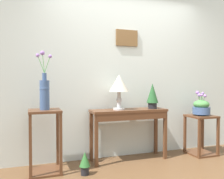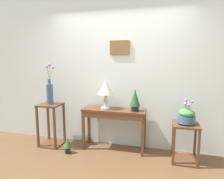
{
  "view_description": "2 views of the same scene",
  "coord_description": "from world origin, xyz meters",
  "px_view_note": "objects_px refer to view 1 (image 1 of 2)",
  "views": [
    {
      "loc": [
        -1.42,
        -2.1,
        1.15
      ],
      "look_at": [
        -0.26,
        1.23,
        1.04
      ],
      "focal_mm": 38.28,
      "sensor_mm": 36.0,
      "label": 1
    },
    {
      "loc": [
        0.8,
        -2.18,
        1.62
      ],
      "look_at": [
        -0.07,
        1.13,
        1.1
      ],
      "focal_mm": 31.68,
      "sensor_mm": 36.0,
      "label": 2
    }
  ],
  "objects_px": {
    "pedestal_stand_right": "(201,135)",
    "potted_plant_on_console": "(152,95)",
    "console_table": "(129,118)",
    "table_lamp": "(119,85)",
    "potted_plant_floor": "(85,162)",
    "flower_vase_tall_left": "(44,91)",
    "pedestal_stand_left": "(45,141)",
    "planter_bowl_wide_right": "(201,107)"
  },
  "relations": [
    {
      "from": "pedestal_stand_left",
      "to": "planter_bowl_wide_right",
      "type": "distance_m",
      "value": 2.42
    },
    {
      "from": "flower_vase_tall_left",
      "to": "planter_bowl_wide_right",
      "type": "relative_size",
      "value": 1.94
    },
    {
      "from": "potted_plant_floor",
      "to": "console_table",
      "type": "bearing_deg",
      "value": 24.49
    },
    {
      "from": "console_table",
      "to": "potted_plant_on_console",
      "type": "relative_size",
      "value": 2.98
    },
    {
      "from": "potted_plant_on_console",
      "to": "planter_bowl_wide_right",
      "type": "height_order",
      "value": "potted_plant_on_console"
    },
    {
      "from": "potted_plant_on_console",
      "to": "pedestal_stand_right",
      "type": "xyz_separation_m",
      "value": [
        0.82,
        -0.09,
        -0.64
      ]
    },
    {
      "from": "potted_plant_on_console",
      "to": "planter_bowl_wide_right",
      "type": "bearing_deg",
      "value": -6.53
    },
    {
      "from": "pedestal_stand_left",
      "to": "potted_plant_floor",
      "type": "xyz_separation_m",
      "value": [
        0.46,
        -0.25,
        -0.24
      ]
    },
    {
      "from": "pedestal_stand_right",
      "to": "pedestal_stand_left",
      "type": "bearing_deg",
      "value": 179.64
    },
    {
      "from": "table_lamp",
      "to": "pedestal_stand_right",
      "type": "bearing_deg",
      "value": -5.32
    },
    {
      "from": "console_table",
      "to": "potted_plant_floor",
      "type": "bearing_deg",
      "value": -155.51
    },
    {
      "from": "console_table",
      "to": "planter_bowl_wide_right",
      "type": "relative_size",
      "value": 2.92
    },
    {
      "from": "table_lamp",
      "to": "potted_plant_on_console",
      "type": "bearing_deg",
      "value": -3.35
    },
    {
      "from": "potted_plant_floor",
      "to": "potted_plant_on_console",
      "type": "bearing_deg",
      "value": 16.36
    },
    {
      "from": "pedestal_stand_left",
      "to": "pedestal_stand_right",
      "type": "bearing_deg",
      "value": -0.36
    },
    {
      "from": "console_table",
      "to": "pedestal_stand_right",
      "type": "height_order",
      "value": "console_table"
    },
    {
      "from": "table_lamp",
      "to": "pedestal_stand_right",
      "type": "xyz_separation_m",
      "value": [
        1.35,
        -0.13,
        -0.8
      ]
    },
    {
      "from": "table_lamp",
      "to": "potted_plant_floor",
      "type": "bearing_deg",
      "value": -148.62
    },
    {
      "from": "planter_bowl_wide_right",
      "to": "potted_plant_floor",
      "type": "distance_m",
      "value": 2.04
    },
    {
      "from": "console_table",
      "to": "potted_plant_floor",
      "type": "xyz_separation_m",
      "value": [
        -0.74,
        -0.34,
        -0.47
      ]
    },
    {
      "from": "pedestal_stand_right",
      "to": "table_lamp",
      "type": "bearing_deg",
      "value": 174.68
    },
    {
      "from": "console_table",
      "to": "pedestal_stand_right",
      "type": "distance_m",
      "value": 1.24
    },
    {
      "from": "table_lamp",
      "to": "planter_bowl_wide_right",
      "type": "relative_size",
      "value": 1.31
    },
    {
      "from": "table_lamp",
      "to": "potted_plant_floor",
      "type": "xyz_separation_m",
      "value": [
        -0.59,
        -0.36,
        -0.95
      ]
    },
    {
      "from": "planter_bowl_wide_right",
      "to": "pedestal_stand_right",
      "type": "bearing_deg",
      "value": -84.29
    },
    {
      "from": "console_table",
      "to": "pedestal_stand_right",
      "type": "xyz_separation_m",
      "value": [
        1.2,
        -0.1,
        -0.32
      ]
    },
    {
      "from": "potted_plant_on_console",
      "to": "potted_plant_floor",
      "type": "distance_m",
      "value": 1.41
    },
    {
      "from": "console_table",
      "to": "potted_plant_floor",
      "type": "relative_size",
      "value": 3.89
    },
    {
      "from": "potted_plant_on_console",
      "to": "table_lamp",
      "type": "bearing_deg",
      "value": 176.65
    },
    {
      "from": "pedestal_stand_right",
      "to": "potted_plant_on_console",
      "type": "bearing_deg",
      "value": 173.42
    },
    {
      "from": "pedestal_stand_left",
      "to": "potted_plant_floor",
      "type": "height_order",
      "value": "pedestal_stand_left"
    },
    {
      "from": "pedestal_stand_left",
      "to": "potted_plant_floor",
      "type": "distance_m",
      "value": 0.57
    },
    {
      "from": "console_table",
      "to": "table_lamp",
      "type": "height_order",
      "value": "table_lamp"
    },
    {
      "from": "planter_bowl_wide_right",
      "to": "potted_plant_floor",
      "type": "height_order",
      "value": "planter_bowl_wide_right"
    },
    {
      "from": "pedestal_stand_left",
      "to": "planter_bowl_wide_right",
      "type": "height_order",
      "value": "planter_bowl_wide_right"
    },
    {
      "from": "planter_bowl_wide_right",
      "to": "potted_plant_floor",
      "type": "xyz_separation_m",
      "value": [
        -1.94,
        -0.23,
        -0.59
      ]
    },
    {
      "from": "pedestal_stand_right",
      "to": "planter_bowl_wide_right",
      "type": "height_order",
      "value": "planter_bowl_wide_right"
    },
    {
      "from": "flower_vase_tall_left",
      "to": "pedestal_stand_right",
      "type": "height_order",
      "value": "flower_vase_tall_left"
    },
    {
      "from": "console_table",
      "to": "table_lamp",
      "type": "bearing_deg",
      "value": 171.95
    },
    {
      "from": "flower_vase_tall_left",
      "to": "table_lamp",
      "type": "bearing_deg",
      "value": 5.89
    },
    {
      "from": "planter_bowl_wide_right",
      "to": "potted_plant_on_console",
      "type": "bearing_deg",
      "value": 173.47
    },
    {
      "from": "pedestal_stand_right",
      "to": "planter_bowl_wide_right",
      "type": "relative_size",
      "value": 1.62
    }
  ]
}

